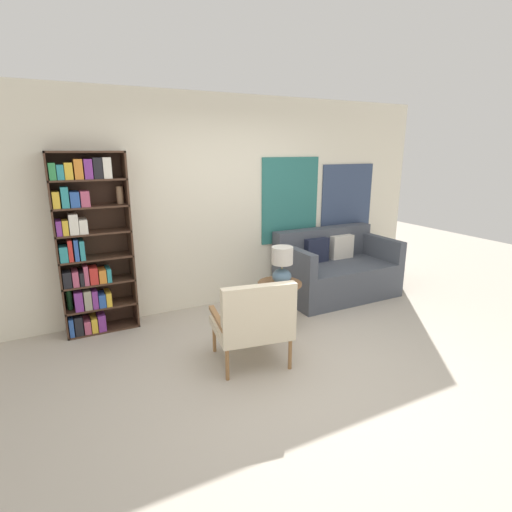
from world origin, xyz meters
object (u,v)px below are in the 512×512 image
(bookshelf, at_px, (88,246))
(side_table, at_px, (280,287))
(table_lamp, at_px, (282,264))
(couch, at_px, (335,271))
(armchair, at_px, (254,320))

(bookshelf, bearing_deg, side_table, -23.35)
(bookshelf, bearing_deg, table_lamp, -24.36)
(side_table, bearing_deg, couch, 23.79)
(side_table, bearing_deg, bookshelf, 156.65)
(couch, height_order, table_lamp, table_lamp)
(bookshelf, distance_m, table_lamp, 2.16)
(couch, bearing_deg, bookshelf, 174.70)
(armchair, relative_size, table_lamp, 1.99)
(armchair, distance_m, couch, 2.30)
(bookshelf, xyz_separation_m, armchair, (1.27, -1.54, -0.53))
(bookshelf, relative_size, armchair, 2.32)
(bookshelf, bearing_deg, couch, -5.30)
(bookshelf, xyz_separation_m, table_lamp, (1.96, -0.89, -0.24))
(bookshelf, height_order, table_lamp, bookshelf)
(side_table, xyz_separation_m, table_lamp, (0.00, -0.04, 0.29))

